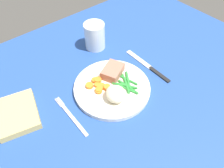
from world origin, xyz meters
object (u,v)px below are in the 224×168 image
Objects in this scene: napkin at (17,114)px; dinner_plate at (112,88)px; knife at (148,66)px; fork at (71,116)px; meat_portion at (112,71)px; water_glass at (95,37)px.

dinner_plate is at bearing -19.29° from napkin.
napkin is at bearing 170.25° from knife.
fork is at bearing -179.07° from dinner_plate.
fork is (-19.13, -4.12, -2.88)cm from meat_portion.
water_glass reaches higher than meat_portion.
dinner_plate is 1.76× the size of napkin.
meat_portion is 0.46× the size of fork.
water_glass is (8.94, 21.02, 3.49)cm from dinner_plate.
dinner_plate is at bearing 5.46° from fork.
knife is 1.47× the size of napkin.
napkin is at bearing 160.71° from dinner_plate.
napkin is at bearing 144.46° from fork.
dinner_plate is 1.48× the size of fork.
dinner_plate is 2.45× the size of water_glass.
dinner_plate is at bearing -178.07° from knife.
napkin is (-44.28, 9.95, 0.98)cm from knife.
dinner_plate is 1.20× the size of knife.
dinner_plate is 23.11cm from water_glass.
dinner_plate is at bearing -130.60° from meat_portion.
napkin is at bearing -162.73° from water_glass.
knife is (32.49, -0.03, -0.00)cm from fork.
meat_portion is 0.38× the size of knife.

